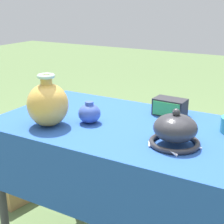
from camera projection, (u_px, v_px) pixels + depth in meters
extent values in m
cylinder|color=#38383D|center=(1.00, 192.00, 1.78)|extent=(0.04, 0.04, 0.70)
cylinder|color=#38383D|center=(70.00, 150.00, 2.28)|extent=(0.04, 0.04, 0.70)
cube|color=#38383D|center=(124.00, 128.00, 1.65)|extent=(1.22, 0.70, 0.03)
cube|color=#234C9E|center=(124.00, 124.00, 1.64)|extent=(1.24, 0.72, 0.01)
cube|color=#234C9E|center=(83.00, 188.00, 1.40)|extent=(1.24, 0.01, 0.32)
ellipsoid|color=gold|center=(48.00, 105.00, 1.59)|extent=(0.19, 0.19, 0.20)
cylinder|color=gold|center=(46.00, 80.00, 1.56)|extent=(0.05, 0.05, 0.04)
torus|color=#A8CCB7|center=(46.00, 76.00, 1.55)|extent=(0.08, 0.08, 0.02)
torus|color=#2D2D33|center=(174.00, 142.00, 1.41)|extent=(0.21, 0.21, 0.02)
ellipsoid|color=#2D2D33|center=(175.00, 128.00, 1.39)|extent=(0.18, 0.18, 0.11)
sphere|color=#2D2D33|center=(176.00, 112.00, 1.37)|extent=(0.03, 0.03, 0.03)
cone|color=white|center=(200.00, 148.00, 1.36)|extent=(0.01, 0.03, 0.03)
cone|color=white|center=(190.00, 136.00, 1.47)|extent=(0.04, 0.02, 0.03)
cone|color=white|center=(161.00, 133.00, 1.50)|extent=(0.03, 0.03, 0.03)
cone|color=white|center=(149.00, 143.00, 1.40)|extent=(0.03, 0.03, 0.03)
cone|color=white|center=(173.00, 153.00, 1.31)|extent=(0.04, 0.02, 0.03)
cube|color=#232328|center=(170.00, 107.00, 1.76)|extent=(0.17, 0.10, 0.09)
cube|color=green|center=(166.00, 109.00, 1.72)|extent=(0.14, 0.01, 0.07)
ellipsoid|color=#3851A8|center=(89.00, 113.00, 1.65)|extent=(0.11, 0.11, 0.09)
cylinder|color=#3851A8|center=(89.00, 103.00, 1.63)|extent=(0.04, 0.04, 0.02)
cube|color=#A37A4C|center=(11.00, 185.00, 2.35)|extent=(0.34, 0.28, 0.18)
cube|color=olive|center=(9.00, 175.00, 2.33)|extent=(0.35, 0.29, 0.02)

